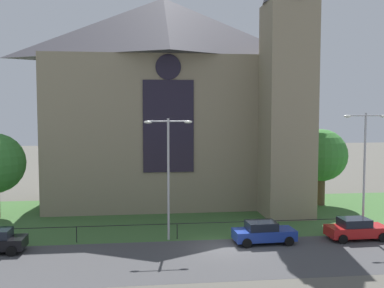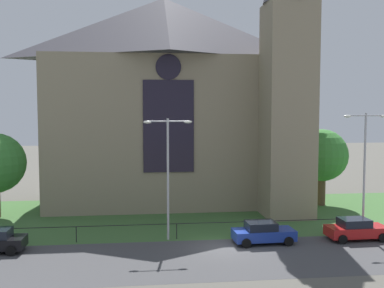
{
  "view_description": "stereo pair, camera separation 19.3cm",
  "coord_description": "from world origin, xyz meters",
  "px_view_note": "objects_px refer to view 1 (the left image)",
  "views": [
    {
      "loc": [
        -5.88,
        -29.84,
        9.22
      ],
      "look_at": [
        -1.17,
        8.0,
        6.33
      ],
      "focal_mm": 43.65,
      "sensor_mm": 36.0,
      "label": 1
    },
    {
      "loc": [
        -5.69,
        -29.86,
        9.22
      ],
      "look_at": [
        -1.17,
        8.0,
        6.33
      ],
      "focal_mm": 43.65,
      "sensor_mm": 36.0,
      "label": 2
    }
  ],
  "objects_px": {
    "streetlamp_near": "(168,164)",
    "streetlamp_far": "(365,158)",
    "parked_car_blue": "(263,232)",
    "parked_car_red": "(356,229)",
    "church_building": "(172,98)",
    "tree_right_far": "(321,156)"
  },
  "relations": [
    {
      "from": "church_building",
      "to": "parked_car_blue",
      "type": "xyz_separation_m",
      "value": [
        5.02,
        -15.18,
        -9.53
      ]
    },
    {
      "from": "tree_right_far",
      "to": "streetlamp_near",
      "type": "bearing_deg",
      "value": -146.51
    },
    {
      "from": "church_building",
      "to": "parked_car_blue",
      "type": "distance_m",
      "value": 18.61
    },
    {
      "from": "streetlamp_near",
      "to": "parked_car_blue",
      "type": "height_order",
      "value": "streetlamp_near"
    },
    {
      "from": "church_building",
      "to": "streetlamp_near",
      "type": "xyz_separation_m",
      "value": [
        -1.38,
        -13.53,
        -4.86
      ]
    },
    {
      "from": "church_building",
      "to": "streetlamp_far",
      "type": "xyz_separation_m",
      "value": [
        13.08,
        -13.53,
        -4.66
      ]
    },
    {
      "from": "streetlamp_far",
      "to": "parked_car_red",
      "type": "xyz_separation_m",
      "value": [
        -1.3,
        -1.55,
        -4.87
      ]
    },
    {
      "from": "church_building",
      "to": "streetlamp_near",
      "type": "bearing_deg",
      "value": -95.84
    },
    {
      "from": "tree_right_far",
      "to": "parked_car_red",
      "type": "xyz_separation_m",
      "value": [
        -2.21,
        -11.72,
        -4.01
      ]
    },
    {
      "from": "tree_right_far",
      "to": "streetlamp_far",
      "type": "bearing_deg",
      "value": -95.14
    },
    {
      "from": "streetlamp_near",
      "to": "parked_car_red",
      "type": "relative_size",
      "value": 2.02
    },
    {
      "from": "streetlamp_far",
      "to": "streetlamp_near",
      "type": "bearing_deg",
      "value": -180.0
    },
    {
      "from": "church_building",
      "to": "tree_right_far",
      "type": "relative_size",
      "value": 3.57
    },
    {
      "from": "church_building",
      "to": "streetlamp_far",
      "type": "height_order",
      "value": "church_building"
    },
    {
      "from": "church_building",
      "to": "streetlamp_far",
      "type": "distance_m",
      "value": 19.39
    },
    {
      "from": "parked_car_blue",
      "to": "tree_right_far",
      "type": "bearing_deg",
      "value": 50.61
    },
    {
      "from": "streetlamp_far",
      "to": "parked_car_red",
      "type": "height_order",
      "value": "streetlamp_far"
    },
    {
      "from": "streetlamp_near",
      "to": "streetlamp_far",
      "type": "xyz_separation_m",
      "value": [
        14.46,
        0.0,
        0.2
      ]
    },
    {
      "from": "tree_right_far",
      "to": "streetlamp_near",
      "type": "distance_m",
      "value": 18.45
    },
    {
      "from": "streetlamp_far",
      "to": "tree_right_far",
      "type": "bearing_deg",
      "value": 84.86
    },
    {
      "from": "parked_car_blue",
      "to": "parked_car_red",
      "type": "bearing_deg",
      "value": -1.33
    },
    {
      "from": "tree_right_far",
      "to": "parked_car_red",
      "type": "bearing_deg",
      "value": -100.7
    }
  ]
}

